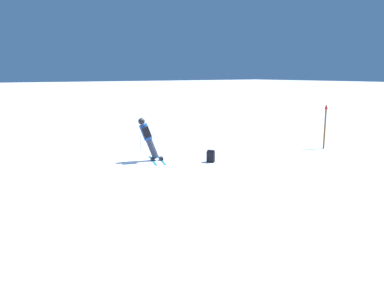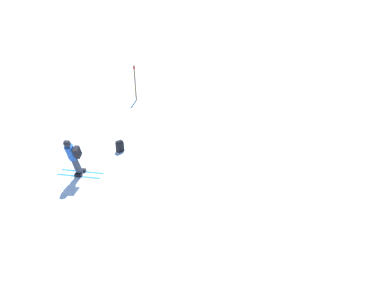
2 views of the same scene
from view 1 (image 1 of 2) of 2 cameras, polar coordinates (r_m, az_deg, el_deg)
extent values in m
plane|color=white|center=(15.62, -5.70, -2.56)|extent=(300.00, 300.00, 0.00)
cube|color=#1E7AC6|center=(15.70, -4.72, -2.45)|extent=(0.66, 1.71, 0.01)
cube|color=#1E7AC6|center=(15.64, -6.02, -2.53)|extent=(0.66, 1.71, 0.01)
cube|color=black|center=(15.68, -4.72, -2.22)|extent=(0.22, 0.31, 0.12)
cube|color=black|center=(15.62, -6.02, -2.29)|extent=(0.22, 0.31, 0.12)
cylinder|color=#2D3342|center=(15.53, -6.08, -0.69)|extent=(0.59, 0.42, 0.87)
cylinder|color=#194799|center=(15.37, -7.07, 1.82)|extent=(0.62, 0.50, 0.73)
sphere|color=tan|center=(15.29, -7.67, 3.34)|extent=(0.36, 0.32, 0.30)
sphere|color=black|center=(15.28, -7.71, 3.45)|extent=(0.42, 0.37, 0.35)
cube|color=black|center=(15.11, -6.97, 1.79)|extent=(0.45, 0.30, 0.51)
cylinder|color=#B7B7BC|center=(15.86, -4.88, -0.01)|extent=(0.99, 0.22, 1.28)
cylinder|color=#B7B7BC|center=(15.75, -7.87, -0.43)|extent=(0.20, 0.50, 1.12)
cube|color=black|center=(15.27, 2.87, -1.98)|extent=(0.35, 0.37, 0.44)
cube|color=black|center=(15.21, 2.88, -1.06)|extent=(0.32, 0.33, 0.06)
cylinder|color=brown|center=(18.97, 19.59, 2.44)|extent=(0.08, 0.08, 2.09)
cylinder|color=red|center=(18.88, 19.76, 5.14)|extent=(0.13, 0.13, 0.10)
camera|label=2|loc=(13.02, -65.56, 23.84)|focal=35.00mm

